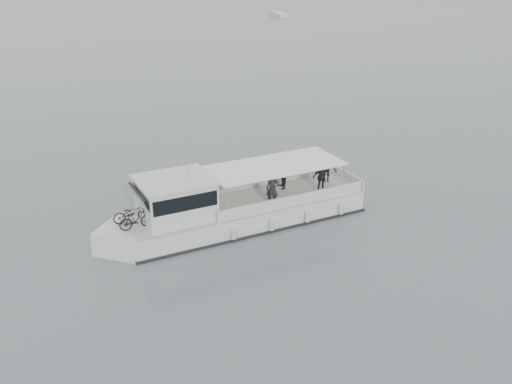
{
  "coord_description": "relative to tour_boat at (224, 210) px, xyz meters",
  "views": [
    {
      "loc": [
        -5.79,
        -23.22,
        12.38
      ],
      "look_at": [
        -3.76,
        2.02,
        1.6
      ],
      "focal_mm": 40.0,
      "sensor_mm": 36.0,
      "label": 1
    }
  ],
  "objects": [
    {
      "name": "ground",
      "position": [
        5.35,
        -1.57,
        -0.93
      ],
      "size": [
        1400.0,
        1400.0,
        0.0
      ],
      "primitive_type": "plane",
      "color": "slate",
      "rests_on": "ground"
    },
    {
      "name": "tour_boat",
      "position": [
        0.0,
        0.0,
        0.0
      ],
      "size": [
        13.11,
        7.63,
        5.66
      ],
      "rotation": [
        0.0,
        0.0,
        0.39
      ],
      "color": "silver",
      "rests_on": "ground"
    }
  ]
}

